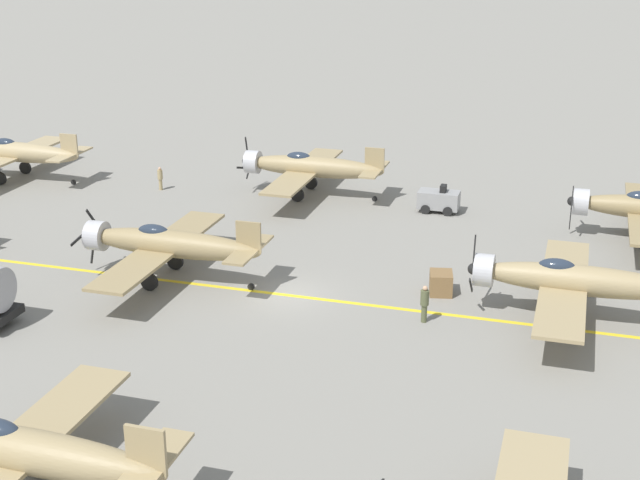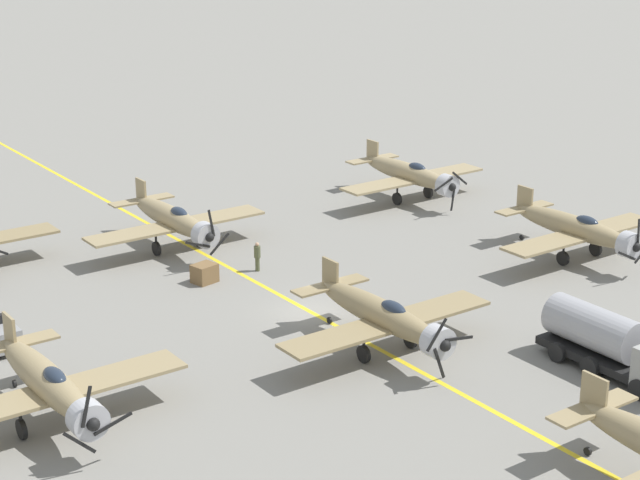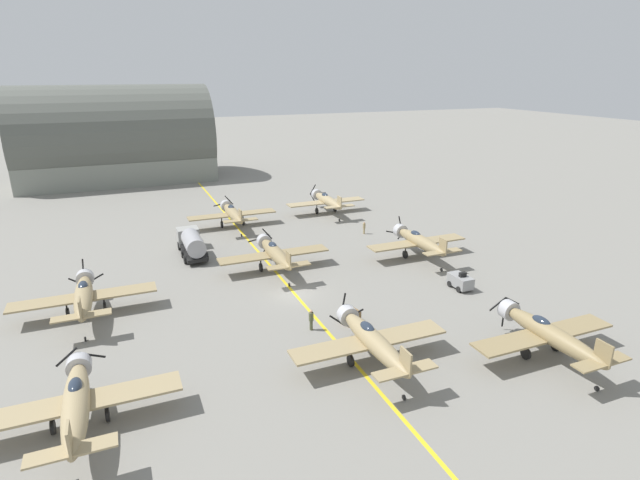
{
  "view_description": "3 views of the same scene",
  "coord_description": "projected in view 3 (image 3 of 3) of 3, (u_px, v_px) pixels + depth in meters",
  "views": [
    {
      "loc": [
        -38.71,
        -13.46,
        17.76
      ],
      "look_at": [
        2.72,
        -0.98,
        2.09
      ],
      "focal_mm": 50.0,
      "sensor_mm": 36.0,
      "label": 1
    },
    {
      "loc": [
        31.22,
        44.44,
        22.6
      ],
      "look_at": [
        -1.62,
        -1.39,
        3.48
      ],
      "focal_mm": 60.0,
      "sensor_mm": 36.0,
      "label": 2
    },
    {
      "loc": [
        -14.57,
        -41.57,
        20.38
      ],
      "look_at": [
        4.1,
        3.49,
        3.88
      ],
      "focal_mm": 28.0,
      "sensor_mm": 36.0,
      "label": 3
    }
  ],
  "objects": [
    {
      "name": "airplane_near_right",
      "position": [
        548.0,
        333.0,
        36.9
      ],
      "size": [
        12.0,
        9.98,
        3.65
      ],
      "rotation": [
        0.0,
        0.0,
        -0.1
      ],
      "color": "#917D54",
      "rests_on": "ground"
    },
    {
      "name": "airplane_mid_right",
      "position": [
        419.0,
        241.0,
        57.0
      ],
      "size": [
        12.0,
        9.98,
        3.76
      ],
      "rotation": [
        0.0,
        0.0,
        0.03
      ],
      "color": "#9B865D",
      "rests_on": "ground"
    },
    {
      "name": "taxiway_stripe",
      "position": [
        295.0,
        294.0,
        48.19
      ],
      "size": [
        0.3,
        160.0,
        0.01
      ],
      "primitive_type": "cube",
      "color": "yellow",
      "rests_on": "ground"
    },
    {
      "name": "airplane_near_left",
      "position": [
        76.0,
        402.0,
        29.21
      ],
      "size": [
        12.0,
        9.98,
        3.65
      ],
      "rotation": [
        0.0,
        0.0,
        0.23
      ],
      "color": "tan",
      "rests_on": "ground"
    },
    {
      "name": "airplane_mid_center",
      "position": [
        275.0,
        253.0,
        53.22
      ],
      "size": [
        12.0,
        9.98,
        3.65
      ],
      "rotation": [
        0.0,
        0.0,
        -0.24
      ],
      "color": "#948057",
      "rests_on": "ground"
    },
    {
      "name": "ground_plane",
      "position": [
        295.0,
        294.0,
        48.19
      ],
      "size": [
        400.0,
        400.0,
        0.0
      ],
      "primitive_type": "plane",
      "color": "gray"
    },
    {
      "name": "airplane_far_right",
      "position": [
        327.0,
        201.0,
        74.85
      ],
      "size": [
        12.0,
        9.98,
        3.65
      ],
      "rotation": [
        0.0,
        0.0,
        0.2
      ],
      "color": "tan",
      "rests_on": "ground"
    },
    {
      "name": "airplane_near_center",
      "position": [
        372.0,
        340.0,
        35.98
      ],
      "size": [
        12.0,
        9.98,
        3.78
      ],
      "rotation": [
        0.0,
        0.0,
        -0.1
      ],
      "color": "#9E8961",
      "rests_on": "ground"
    },
    {
      "name": "supply_crate_by_tanker",
      "position": [
        351.0,
        317.0,
        42.44
      ],
      "size": [
        1.54,
        1.36,
        1.12
      ],
      "primitive_type": "cube",
      "rotation": [
        0.0,
        0.0,
        0.2
      ],
      "color": "brown",
      "rests_on": "ground"
    },
    {
      "name": "ground_crew_walking",
      "position": [
        311.0,
        319.0,
        41.17
      ],
      "size": [
        0.4,
        0.4,
        1.82
      ],
      "color": "#515638",
      "rests_on": "ground"
    },
    {
      "name": "fuel_tanker",
      "position": [
        192.0,
        243.0,
        57.97
      ],
      "size": [
        2.68,
        8.0,
        2.98
      ],
      "color": "black",
      "rests_on": "ground"
    },
    {
      "name": "hangar",
      "position": [
        117.0,
        143.0,
        96.68
      ],
      "size": [
        35.12,
        19.19,
        19.19
      ],
      "color": "gray",
      "rests_on": "ground"
    },
    {
      "name": "airplane_mid_left",
      "position": [
        84.0,
        296.0,
        43.11
      ],
      "size": [
        12.0,
        9.98,
        3.8
      ],
      "rotation": [
        0.0,
        0.0,
        0.13
      ],
      "color": "#9C875E",
      "rests_on": "ground"
    },
    {
      "name": "ground_crew_inspecting",
      "position": [
        364.0,
        227.0,
        65.73
      ],
      "size": [
        0.36,
        0.36,
        1.63
      ],
      "color": "tan",
      "rests_on": "ground"
    },
    {
      "name": "airplane_far_center",
      "position": [
        233.0,
        213.0,
        68.21
      ],
      "size": [
        12.0,
        9.98,
        3.65
      ],
      "rotation": [
        0.0,
        0.0,
        0.18
      ],
      "color": "#9A865D",
      "rests_on": "ground"
    },
    {
      "name": "tow_tractor",
      "position": [
        460.0,
        281.0,
        49.16
      ],
      "size": [
        1.57,
        2.6,
        1.79
      ],
      "color": "gray",
      "rests_on": "ground"
    }
  ]
}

